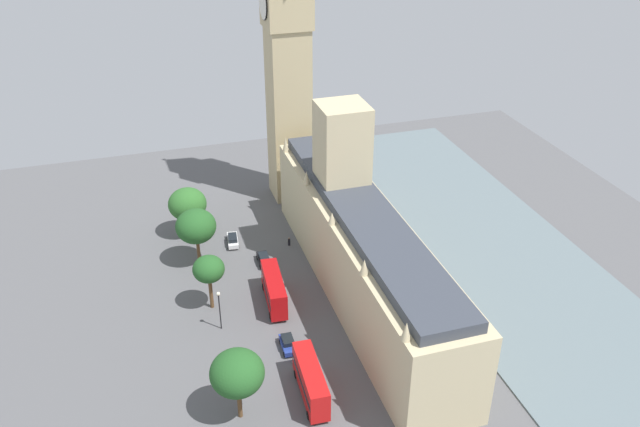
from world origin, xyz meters
TOP-DOWN VIEW (x-y plane):
  - ground_plane at (0.00, 0.00)m, footprint 128.85×128.85m
  - river_thames at (-27.84, 0.00)m, footprint 29.29×115.97m
  - parliament_building at (-1.99, -1.46)m, footprint 11.12×58.85m
  - clock_tower at (-0.05, -35.76)m, footprint 8.21×8.21m
  - car_white_trailing at (14.58, -20.35)m, footprint 2.28×4.89m
  - car_black_corner at (10.74, -12.86)m, footprint 1.97×4.32m
  - double_decker_bus_under_trees at (11.61, -1.78)m, footprint 3.40×10.67m
  - car_blue_midblock at (12.27, 8.90)m, footprint 2.01×4.28m
  - double_decker_bus_leading at (11.77, 18.46)m, footprint 3.08×10.62m
  - pedestrian_near_tower at (5.24, -17.12)m, footprint 0.58×0.64m
  - plane_tree_kerbside at (20.91, -3.58)m, footprint 4.75×4.75m
  - plane_tree_by_river_gate at (21.04, 19.19)m, footprint 6.59×6.59m
  - plane_tree_far_end at (21.26, -25.67)m, footprint 6.70×6.70m
  - plane_tree_opposite_hall at (21.02, -16.11)m, footprint 6.62×6.62m
  - street_lamp_slot_10 at (20.45, 1.85)m, footprint 0.56×0.56m

SIDE VIEW (x-z plane):
  - ground_plane at x=0.00m, z-range 0.00..0.00m
  - river_thames at x=-27.84m, z-range 0.00..0.25m
  - pedestrian_near_tower at x=5.24m, z-range -0.08..1.45m
  - car_black_corner at x=10.74m, z-range 0.02..1.76m
  - car_blue_midblock at x=12.27m, z-range 0.02..1.76m
  - car_white_trailing at x=14.58m, z-range 0.02..1.76m
  - double_decker_bus_under_trees at x=11.61m, z-range 0.26..5.01m
  - double_decker_bus_leading at x=11.77m, z-range 0.26..5.01m
  - street_lamp_slot_10 at x=20.45m, z-range 1.27..7.79m
  - plane_tree_far_end at x=21.26m, z-range 1.72..10.88m
  - plane_tree_kerbside at x=20.91m, z-range 2.40..11.40m
  - plane_tree_by_river_gate at x=21.04m, z-range 2.11..11.99m
  - plane_tree_opposite_hall at x=21.02m, z-range 2.16..12.17m
  - parliament_building at x=-1.99m, z-range -5.43..22.02m
  - clock_tower at x=-0.05m, z-range 1.01..58.66m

